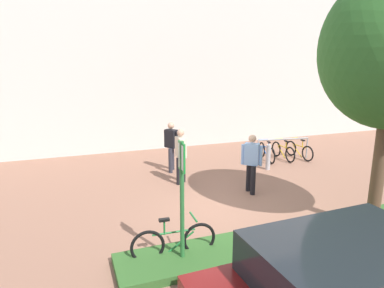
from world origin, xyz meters
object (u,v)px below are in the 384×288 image
bike_rack_cluster (283,151)px  person_suited_navy (171,144)px  person_casual_tan (181,153)px  person_shirt_white (252,160)px  parking_sign_post (182,186)px  bike_at_sign (174,242)px  bollard_steel (268,157)px

bike_rack_cluster → person_suited_navy: (-4.51, 0.05, 0.63)m
person_casual_tan → person_shirt_white: bearing=-41.6°
parking_sign_post → person_shirt_white: (3.00, 2.77, -0.57)m
bike_rack_cluster → person_suited_navy: bearing=179.4°
bike_rack_cluster → person_suited_navy: 4.55m
parking_sign_post → person_suited_navy: 5.72m
person_casual_tan → bike_at_sign: bearing=-109.9°
bike_at_sign → bollard_steel: bollard_steel is taller
bike_at_sign → person_casual_tan: bearing=70.1°
parking_sign_post → person_casual_tan: size_ratio=1.38×
bollard_steel → person_shirt_white: size_ratio=0.52×
parking_sign_post → bike_at_sign: size_ratio=1.41×
parking_sign_post → person_suited_navy: (1.43, 5.51, -0.57)m
person_shirt_white → person_suited_navy: (-1.57, 2.73, 0.00)m
bike_rack_cluster → bike_at_sign: bearing=-139.1°
parking_sign_post → person_suited_navy: bearing=75.4°
parking_sign_post → person_casual_tan: bearing=72.2°
bollard_steel → person_suited_navy: bearing=162.8°
person_casual_tan → parking_sign_post: bearing=-107.8°
bike_at_sign → bike_rack_cluster: (6.02, 5.22, -0.00)m
bike_rack_cluster → person_casual_tan: size_ratio=1.21×
bike_at_sign → parking_sign_post: bearing=-70.5°
bike_at_sign → person_suited_navy: person_suited_navy is taller
bike_at_sign → person_shirt_white: (3.09, 2.53, 0.63)m
bike_rack_cluster → person_shirt_white: person_shirt_white is taller
parking_sign_post → bollard_steel: 6.58m
person_casual_tan → person_suited_navy: bearing=86.8°
bollard_steel → person_casual_tan: 3.36m
parking_sign_post → person_shirt_white: 4.13m
bike_at_sign → person_suited_navy: 5.52m
bollard_steel → parking_sign_post: bearing=-136.0°
parking_sign_post → bollard_steel: (4.67, 4.51, -1.10)m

